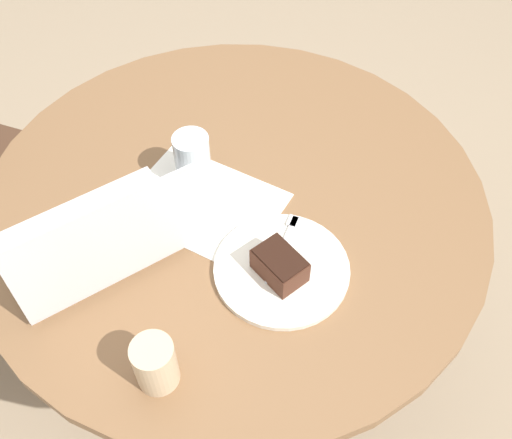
# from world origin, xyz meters

# --- Properties ---
(ground_plane) EXTENTS (12.00, 12.00, 0.00)m
(ground_plane) POSITION_xyz_m (0.00, 0.00, 0.00)
(ground_plane) COLOR gray
(dining_table) EXTENTS (1.08, 1.08, 0.71)m
(dining_table) POSITION_xyz_m (0.00, 0.00, 0.56)
(dining_table) COLOR brown
(dining_table) RESTS_ON ground_plane
(paper_document) EXTENTS (0.31, 0.23, 0.00)m
(paper_document) POSITION_xyz_m (-0.04, -0.05, 0.71)
(paper_document) COLOR white
(paper_document) RESTS_ON dining_table
(plate) EXTENTS (0.26, 0.26, 0.01)m
(plate) POSITION_xyz_m (0.18, -0.12, 0.72)
(plate) COLOR silver
(plate) RESTS_ON dining_table
(cake_slice) EXTENTS (0.11, 0.10, 0.06)m
(cake_slice) POSITION_xyz_m (0.18, -0.13, 0.75)
(cake_slice) COLOR #472619
(cake_slice) RESTS_ON plate
(fork) EXTENTS (0.04, 0.17, 0.00)m
(fork) POSITION_xyz_m (0.16, -0.06, 0.73)
(fork) COLOR silver
(fork) RESTS_ON plate
(coffee_glass) EXTENTS (0.07, 0.07, 0.10)m
(coffee_glass) POSITION_xyz_m (0.10, -0.41, 0.76)
(coffee_glass) COLOR #C6AD89
(coffee_glass) RESTS_ON dining_table
(water_glass) EXTENTS (0.08, 0.08, 0.12)m
(water_glass) POSITION_xyz_m (-0.10, 0.00, 0.77)
(water_glass) COLOR silver
(water_glass) RESTS_ON dining_table
(laptop) EXTENTS (0.37, 0.42, 0.22)m
(laptop) POSITION_xyz_m (-0.15, -0.25, 0.75)
(laptop) COLOR silver
(laptop) RESTS_ON dining_table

